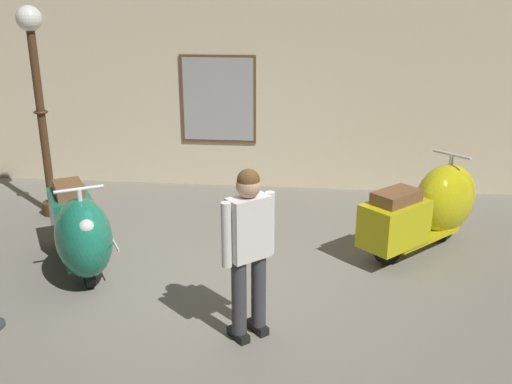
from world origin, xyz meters
The scene contains 6 objects.
ground_plane centered at (0.00, 0.00, 0.00)m, with size 60.00×60.00×0.00m, color slate.
showroom_back_wall centered at (0.19, 3.53, 1.79)m, with size 18.00×0.63×3.58m.
scooter_0 centered at (-1.72, 0.22, 0.50)m, with size 1.37×1.80×1.10m.
scooter_1 centered at (2.22, 1.33, 0.52)m, with size 1.69×1.69×1.14m.
lamppost centered at (-2.86, 1.90, 1.72)m, with size 0.33×0.33×2.83m.
visitor_0 centered at (0.27, -0.83, 0.92)m, with size 0.42×0.40×1.58m.
Camera 1 is at (0.80, -5.20, 2.90)m, focal length 39.37 mm.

